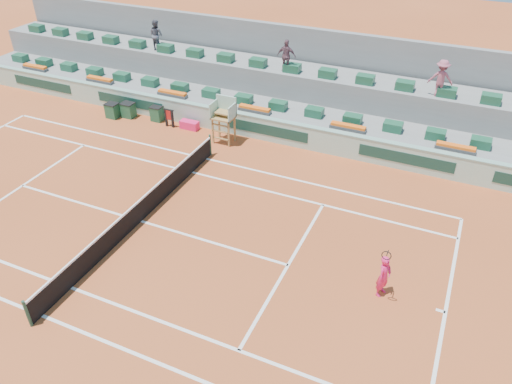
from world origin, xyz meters
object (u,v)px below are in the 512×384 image
player_bag (189,125)px  drink_cooler_a (157,114)px  umpire_chair (224,114)px  tennis_player (384,276)px

player_bag → drink_cooler_a: drink_cooler_a is taller
umpire_chair → tennis_player: 12.34m
player_bag → umpire_chair: 2.77m
umpire_chair → drink_cooler_a: bearing=172.5°
player_bag → drink_cooler_a: 2.16m
umpire_chair → tennis_player: (9.77, -7.51, -0.73)m
player_bag → tennis_player: (12.16, -7.97, 0.59)m
drink_cooler_a → tennis_player: tennis_player is taller
umpire_chair → drink_cooler_a: 4.71m
player_bag → umpire_chair: umpire_chair is taller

